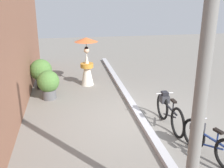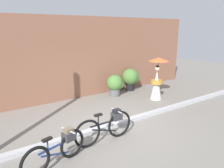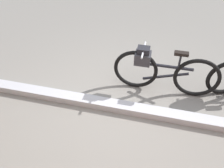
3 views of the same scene
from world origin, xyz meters
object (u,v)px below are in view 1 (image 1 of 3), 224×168
at_px(bicycle_far_side, 169,111).
at_px(person_with_parasol, 87,61).
at_px(bicycle_near_officer, 207,140).
at_px(potted_plant_by_door, 49,83).
at_px(potted_plant_small, 42,71).
at_px(utility_pole, 203,73).

relative_size(bicycle_far_side, person_with_parasol, 0.98).
relative_size(bicycle_near_officer, potted_plant_by_door, 1.66).
relative_size(bicycle_near_officer, person_with_parasol, 0.89).
height_order(bicycle_near_officer, potted_plant_small, potted_plant_small).
bearing_deg(bicycle_near_officer, potted_plant_by_door, 40.93).
relative_size(potted_plant_small, utility_pole, 0.23).
bearing_deg(utility_pole, bicycle_far_side, -15.99).
bearing_deg(bicycle_far_side, potted_plant_by_door, 51.46).
bearing_deg(utility_pole, potted_plant_small, 21.55).
bearing_deg(person_with_parasol, potted_plant_small, 92.13).
height_order(bicycle_near_officer, utility_pole, utility_pole).
bearing_deg(bicycle_near_officer, potted_plant_small, 36.27).
bearing_deg(potted_plant_small, utility_pole, -158.45).
xyz_separation_m(bicycle_far_side, person_with_parasol, (3.75, 1.82, 0.51)).
relative_size(bicycle_far_side, potted_plant_small, 1.63).
bearing_deg(potted_plant_small, bicycle_near_officer, -143.73).
bearing_deg(potted_plant_small, potted_plant_by_door, -164.94).
relative_size(bicycle_near_officer, utility_pole, 0.34).
bearing_deg(potted_plant_by_door, potted_plant_small, 15.06).
relative_size(person_with_parasol, potted_plant_by_door, 1.86).
bearing_deg(bicycle_near_officer, utility_pole, 142.89).
height_order(potted_plant_by_door, potted_plant_small, potted_plant_small).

